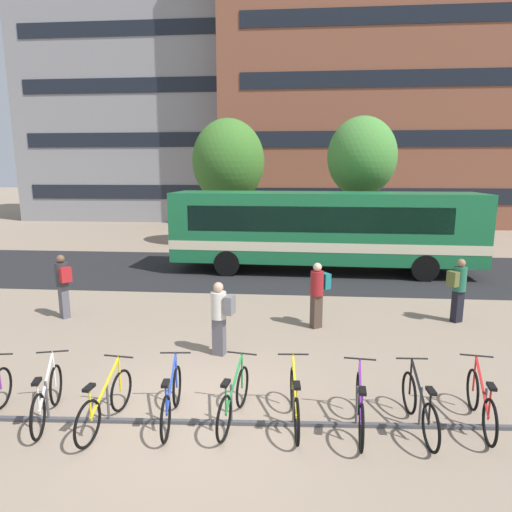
{
  "coord_description": "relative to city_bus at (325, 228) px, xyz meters",
  "views": [
    {
      "loc": [
        1.57,
        -6.61,
        4.02
      ],
      "look_at": [
        0.61,
        4.79,
        1.8
      ],
      "focal_mm": 30.6,
      "sensor_mm": 36.0,
      "label": 1
    }
  ],
  "objects": [
    {
      "name": "parked_bicycle_black_7",
      "position": [
        0.73,
        -11.06,
        -1.39
      ],
      "size": [
        0.52,
        1.72,
        0.99
      ],
      "rotation": [
        0.0,
        0.0,
        1.62
      ],
      "color": "black",
      "rests_on": "ground"
    },
    {
      "name": "commuter_teal_pack_1",
      "position": [
        -0.62,
        -6.54,
        -0.78
      ],
      "size": [
        0.6,
        0.55,
        1.73
      ],
      "rotation": [
        0.0,
        0.0,
        3.72
      ],
      "color": "#47382D",
      "rests_on": "ground"
    },
    {
      "name": "parked_bicycle_green_4",
      "position": [
        -2.2,
        -11.08,
        -1.39
      ],
      "size": [
        0.52,
        1.71,
        0.99
      ],
      "rotation": [
        0.0,
        0.0,
        1.41
      ],
      "color": "black",
      "rests_on": "ground"
    },
    {
      "name": "parked_bicycle_white_1",
      "position": [
        -5.25,
        -11.28,
        -1.39
      ],
      "size": [
        0.62,
        1.68,
        0.99
      ],
      "rotation": [
        0.0,
        0.0,
        1.83
      ],
      "color": "black",
      "rests_on": "ground"
    },
    {
      "name": "parked_bicycle_purple_6",
      "position": [
        -0.2,
        -11.14,
        -1.39
      ],
      "size": [
        0.52,
        1.72,
        0.99
      ],
      "rotation": [
        0.0,
        0.0,
        1.47
      ],
      "color": "black",
      "rests_on": "ground"
    },
    {
      "name": "building_right_wing",
      "position": [
        6.8,
        20.65,
        9.83
      ],
      "size": [
        26.88,
        13.91,
        23.21
      ],
      "color": "brown",
      "rests_on": "ground"
    },
    {
      "name": "ground",
      "position": [
        -2.87,
        -10.9,
        -1.78
      ],
      "size": [
        200.0,
        200.0,
        0.0
      ],
      "primitive_type": "plane",
      "color": "gray"
    },
    {
      "name": "commuter_olive_pack_3",
      "position": [
        3.15,
        -5.81,
        -0.77
      ],
      "size": [
        0.61,
        0.53,
        1.74
      ],
      "rotation": [
        0.0,
        0.0,
        0.52
      ],
      "color": "black",
      "rests_on": "ground"
    },
    {
      "name": "street_tree_0",
      "position": [
        -4.78,
        6.18,
        2.75
      ],
      "size": [
        3.86,
        3.86,
        6.78
      ],
      "color": "brown",
      "rests_on": "ground"
    },
    {
      "name": "commuter_grey_pack_0",
      "position": [
        -2.85,
        -8.48,
        -0.82
      ],
      "size": [
        0.58,
        0.43,
        1.67
      ],
      "rotation": [
        0.0,
        0.0,
        2.88
      ],
      "color": "#565660",
      "rests_on": "ground"
    },
    {
      "name": "parked_bicycle_red_8",
      "position": [
        1.75,
        -10.85,
        -1.39
      ],
      "size": [
        0.52,
        1.71,
        0.99
      ],
      "rotation": [
        0.0,
        0.0,
        1.43
      ],
      "color": "black",
      "rests_on": "ground"
    },
    {
      "name": "bike_rack",
      "position": [
        -2.23,
        -11.17,
        -1.68
      ],
      "size": [
        8.99,
        0.55,
        0.7
      ],
      "rotation": [
        0.0,
        0.0,
        0.05
      ],
      "color": "#47474C",
      "rests_on": "ground"
    },
    {
      "name": "parked_bicycle_yellow_2",
      "position": [
        -4.22,
        -11.38,
        -1.39
      ],
      "size": [
        0.52,
        1.72,
        0.99
      ],
      "rotation": [
        0.0,
        0.0,
        1.46
      ],
      "color": "black",
      "rests_on": "ground"
    },
    {
      "name": "parked_bicycle_blue_3",
      "position": [
        -3.21,
        -11.16,
        -1.39
      ],
      "size": [
        0.52,
        1.72,
        0.99
      ],
      "rotation": [
        0.0,
        0.0,
        1.66
      ],
      "color": "black",
      "rests_on": "ground"
    },
    {
      "name": "bus_lane_asphalt",
      "position": [
        -2.87,
        0.0,
        -1.77
      ],
      "size": [
        80.0,
        7.2,
        0.01
      ],
      "primitive_type": "cube",
      "color": "#232326",
      "rests_on": "ground"
    },
    {
      "name": "city_bus",
      "position": [
        0.0,
        0.0,
        0.0
      ],
      "size": [
        12.1,
        2.95,
        3.2
      ],
      "rotation": [
        0.0,
        0.0,
        -0.03
      ],
      "color": "#196B3D",
      "rests_on": "ground"
    },
    {
      "name": "building_left_wing",
      "position": [
        -13.1,
        22.05,
        8.25
      ],
      "size": [
        20.94,
        11.15,
        20.05
      ],
      "color": "gray",
      "rests_on": "ground"
    },
    {
      "name": "parked_bicycle_yellow_5",
      "position": [
        -1.22,
        -11.06,
        -1.39
      ],
      "size": [
        0.52,
        1.72,
        0.99
      ],
      "rotation": [
        0.0,
        0.0,
        1.64
      ],
      "color": "black",
      "rests_on": "ground"
    },
    {
      "name": "street_tree_1",
      "position": [
        1.92,
        3.9,
        2.9
      ],
      "size": [
        3.24,
        3.24,
        6.55
      ],
      "color": "brown",
      "rests_on": "ground"
    },
    {
      "name": "commuter_red_pack_2",
      "position": [
        -7.56,
        -6.39,
        -0.74
      ],
      "size": [
        0.6,
        0.57,
        1.79
      ],
      "rotation": [
        0.0,
        0.0,
        2.44
      ],
      "color": "#565660",
      "rests_on": "ground"
    }
  ]
}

